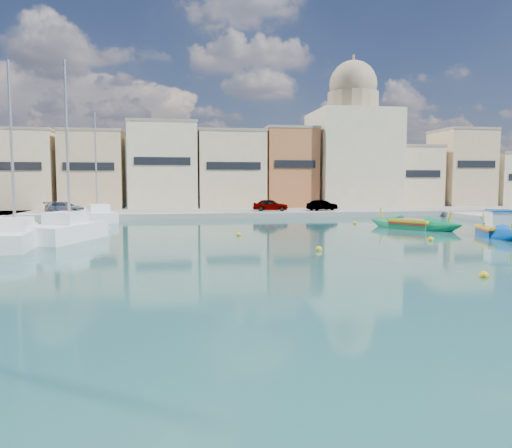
{
  "coord_description": "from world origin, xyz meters",
  "views": [
    {
      "loc": [
        -12.47,
        -21.73,
        3.86
      ],
      "look_at": [
        -7.99,
        6.0,
        1.4
      ],
      "focal_mm": 35.0,
      "sensor_mm": 36.0,
      "label": 1
    }
  ],
  "objects_px": {
    "luzzu_blue_cabin": "(497,231)",
    "luzzu_cyan_mid": "(511,224)",
    "church_block": "(352,145)",
    "yacht_mid": "(22,236)",
    "luzzu_green": "(413,225)",
    "yacht_midnorth": "(82,230)",
    "yacht_north": "(94,216)"
  },
  "relations": [
    {
      "from": "luzzu_blue_cabin",
      "to": "luzzu_cyan_mid",
      "type": "bearing_deg",
      "value": 47.63
    },
    {
      "from": "church_block",
      "to": "yacht_mid",
      "type": "xyz_separation_m",
      "value": [
        -31.78,
        -29.49,
        -7.96
      ]
    },
    {
      "from": "church_block",
      "to": "yacht_mid",
      "type": "distance_m",
      "value": 44.08
    },
    {
      "from": "luzzu_green",
      "to": "yacht_mid",
      "type": "bearing_deg",
      "value": -170.11
    },
    {
      "from": "luzzu_green",
      "to": "yacht_midnorth",
      "type": "height_order",
      "value": "yacht_midnorth"
    },
    {
      "from": "yacht_north",
      "to": "yacht_mid",
      "type": "height_order",
      "value": "yacht_mid"
    },
    {
      "from": "luzzu_blue_cabin",
      "to": "yacht_north",
      "type": "distance_m",
      "value": 35.12
    },
    {
      "from": "luzzu_blue_cabin",
      "to": "luzzu_cyan_mid",
      "type": "relative_size",
      "value": 0.96
    },
    {
      "from": "yacht_north",
      "to": "yacht_mid",
      "type": "distance_m",
      "value": 17.76
    },
    {
      "from": "luzzu_blue_cabin",
      "to": "yacht_mid",
      "type": "bearing_deg",
      "value": 178.41
    },
    {
      "from": "luzzu_green",
      "to": "church_block",
      "type": "bearing_deg",
      "value": 81.38
    },
    {
      "from": "luzzu_cyan_mid",
      "to": "yacht_north",
      "type": "distance_m",
      "value": 37.44
    },
    {
      "from": "yacht_midnorth",
      "to": "luzzu_green",
      "type": "bearing_deg",
      "value": 4.86
    },
    {
      "from": "luzzu_blue_cabin",
      "to": "yacht_mid",
      "type": "height_order",
      "value": "yacht_mid"
    },
    {
      "from": "luzzu_green",
      "to": "yacht_north",
      "type": "height_order",
      "value": "yacht_north"
    },
    {
      "from": "church_block",
      "to": "luzzu_blue_cabin",
      "type": "relative_size",
      "value": 2.33
    },
    {
      "from": "luzzu_cyan_mid",
      "to": "yacht_north",
      "type": "bearing_deg",
      "value": 160.33
    },
    {
      "from": "yacht_north",
      "to": "luzzu_cyan_mid",
      "type": "bearing_deg",
      "value": -19.67
    },
    {
      "from": "luzzu_blue_cabin",
      "to": "yacht_midnorth",
      "type": "height_order",
      "value": "yacht_midnorth"
    },
    {
      "from": "yacht_north",
      "to": "yacht_midnorth",
      "type": "relative_size",
      "value": 0.89
    },
    {
      "from": "church_block",
      "to": "luzzu_green",
      "type": "bearing_deg",
      "value": -98.62
    },
    {
      "from": "yacht_north",
      "to": "yacht_midnorth",
      "type": "height_order",
      "value": "yacht_midnorth"
    },
    {
      "from": "luzzu_blue_cabin",
      "to": "luzzu_green",
      "type": "distance_m",
      "value": 6.64
    },
    {
      "from": "luzzu_blue_cabin",
      "to": "yacht_midnorth",
      "type": "bearing_deg",
      "value": 172.68
    },
    {
      "from": "yacht_mid",
      "to": "luzzu_cyan_mid",
      "type": "bearing_deg",
      "value": 7.88
    },
    {
      "from": "church_block",
      "to": "yacht_north",
      "type": "xyz_separation_m",
      "value": [
        -30.25,
        -11.8,
        -7.98
      ]
    },
    {
      "from": "luzzu_blue_cabin",
      "to": "yacht_midnorth",
      "type": "xyz_separation_m",
      "value": [
        -28.3,
        3.63,
        0.15
      ]
    },
    {
      "from": "luzzu_cyan_mid",
      "to": "yacht_north",
      "type": "height_order",
      "value": "yacht_north"
    },
    {
      "from": "luzzu_cyan_mid",
      "to": "luzzu_green",
      "type": "xyz_separation_m",
      "value": [
        -8.73,
        -0.2,
        0.02
      ]
    },
    {
      "from": "luzzu_green",
      "to": "yacht_mid",
      "type": "height_order",
      "value": "yacht_mid"
    },
    {
      "from": "church_block",
      "to": "yacht_north",
      "type": "bearing_deg",
      "value": -158.69
    },
    {
      "from": "church_block",
      "to": "yacht_midnorth",
      "type": "bearing_deg",
      "value": -137.07
    }
  ]
}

